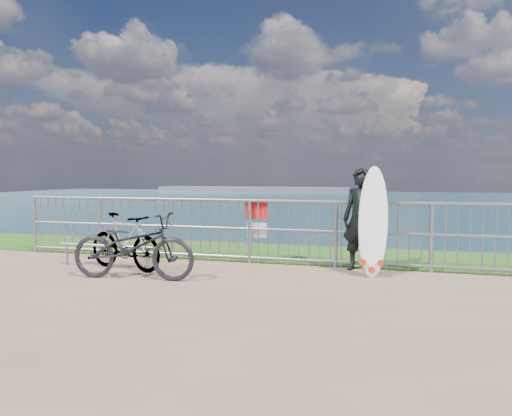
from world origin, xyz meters
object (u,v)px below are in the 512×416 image
(bicycle_far, at_px, (125,242))
(bicycle_near, at_px, (133,246))
(surfer, at_px, (361,220))
(surfboard, at_px, (373,225))

(bicycle_far, bearing_deg, bicycle_near, -124.36)
(bicycle_far, bearing_deg, surfer, -58.67)
(surfer, relative_size, bicycle_far, 1.07)
(bicycle_near, xyz_separation_m, bicycle_far, (-0.50, 0.60, -0.03))
(surfboard, relative_size, bicycle_far, 1.10)
(surfer, relative_size, surfboard, 0.98)
(surfboard, height_order, bicycle_near, surfboard)
(surfer, bearing_deg, bicycle_near, -137.77)
(bicycle_near, bearing_deg, bicycle_far, 34.47)
(surfer, xyz_separation_m, bicycle_far, (-3.69, -1.02, -0.37))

